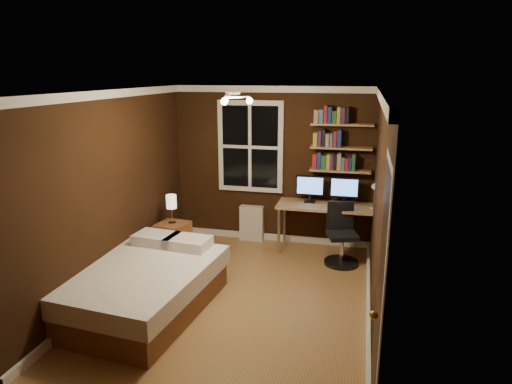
% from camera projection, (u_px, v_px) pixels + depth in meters
% --- Properties ---
extents(floor, '(4.20, 4.20, 0.00)m').
position_uv_depth(floor, '(238.00, 298.00, 5.64)').
color(floor, brown).
rests_on(floor, ground).
extents(wall_back, '(3.20, 0.04, 2.50)m').
position_uv_depth(wall_back, '(272.00, 166.00, 7.30)').
color(wall_back, black).
rests_on(wall_back, ground).
extents(wall_left, '(0.04, 4.20, 2.50)m').
position_uv_depth(wall_left, '(113.00, 192.00, 5.68)').
color(wall_left, black).
rests_on(wall_left, ground).
extents(wall_right, '(0.04, 4.20, 2.50)m').
position_uv_depth(wall_right, '(378.00, 210.00, 4.96)').
color(wall_right, black).
rests_on(wall_right, ground).
extents(ceiling, '(3.20, 4.20, 0.02)m').
position_uv_depth(ceiling, '(235.00, 91.00, 5.00)').
color(ceiling, white).
rests_on(ceiling, wall_back).
extents(window, '(1.06, 0.06, 1.46)m').
position_uv_depth(window, '(250.00, 147.00, 7.26)').
color(window, white).
rests_on(window, wall_back).
extents(door, '(0.03, 0.82, 2.05)m').
position_uv_depth(door, '(379.00, 293.00, 3.56)').
color(door, black).
rests_on(door, ground).
extents(door_knob, '(0.06, 0.06, 0.06)m').
position_uv_depth(door_knob, '(374.00, 315.00, 3.30)').
color(door_knob, gold).
rests_on(door_knob, door).
extents(ceiling_fixture, '(0.44, 0.44, 0.18)m').
position_uv_depth(ceiling_fixture, '(233.00, 101.00, 4.93)').
color(ceiling_fixture, beige).
rests_on(ceiling_fixture, ceiling).
extents(bookshelf_lower, '(0.92, 0.22, 0.03)m').
position_uv_depth(bookshelf_lower, '(340.00, 171.00, 6.94)').
color(bookshelf_lower, '#A27C4E').
rests_on(bookshelf_lower, wall_back).
extents(books_row_lower, '(0.66, 0.16, 0.23)m').
position_uv_depth(books_row_lower, '(340.00, 162.00, 6.91)').
color(books_row_lower, maroon).
rests_on(books_row_lower, bookshelf_lower).
extents(bookshelf_middle, '(0.92, 0.22, 0.03)m').
position_uv_depth(bookshelf_middle, '(341.00, 148.00, 6.85)').
color(bookshelf_middle, '#A27C4E').
rests_on(bookshelf_middle, wall_back).
extents(books_row_middle, '(0.42, 0.16, 0.23)m').
position_uv_depth(books_row_middle, '(342.00, 139.00, 6.82)').
color(books_row_middle, navy).
rests_on(books_row_middle, bookshelf_middle).
extents(bookshelf_upper, '(0.92, 0.22, 0.03)m').
position_uv_depth(bookshelf_upper, '(342.00, 124.00, 6.76)').
color(bookshelf_upper, '#A27C4E').
rests_on(bookshelf_upper, wall_back).
extents(books_row_upper, '(0.48, 0.16, 0.23)m').
position_uv_depth(books_row_upper, '(343.00, 116.00, 6.73)').
color(books_row_upper, '#26592D').
rests_on(books_row_upper, bookshelf_upper).
extents(bed, '(1.60, 2.09, 0.67)m').
position_uv_depth(bed, '(143.00, 287.00, 5.30)').
color(bed, brown).
rests_on(bed, ground).
extents(nightstand, '(0.49, 0.49, 0.54)m').
position_uv_depth(nightstand, '(173.00, 240.00, 6.81)').
color(nightstand, brown).
rests_on(nightstand, ground).
extents(bedside_lamp, '(0.15, 0.15, 0.44)m').
position_uv_depth(bedside_lamp, '(172.00, 209.00, 6.69)').
color(bedside_lamp, white).
rests_on(bedside_lamp, nightstand).
extents(radiator, '(0.39, 0.14, 0.58)m').
position_uv_depth(radiator, '(252.00, 223.00, 7.51)').
color(radiator, beige).
rests_on(radiator, ground).
extents(desk, '(1.58, 0.59, 0.75)m').
position_uv_depth(desk, '(329.00, 209.00, 6.93)').
color(desk, '#A27C4E').
rests_on(desk, ground).
extents(monitor_left, '(0.44, 0.12, 0.42)m').
position_uv_depth(monitor_left, '(310.00, 189.00, 7.00)').
color(monitor_left, black).
rests_on(monitor_left, desk).
extents(monitor_right, '(0.44, 0.12, 0.42)m').
position_uv_depth(monitor_right, '(344.00, 191.00, 6.89)').
color(monitor_right, black).
rests_on(monitor_right, desk).
extents(desk_lamp, '(0.14, 0.32, 0.44)m').
position_uv_depth(desk_lamp, '(375.00, 195.00, 6.60)').
color(desk_lamp, silver).
rests_on(desk_lamp, desk).
extents(office_chair, '(0.50, 0.50, 0.89)m').
position_uv_depth(office_chair, '(341.00, 242.00, 6.58)').
color(office_chair, black).
rests_on(office_chair, ground).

